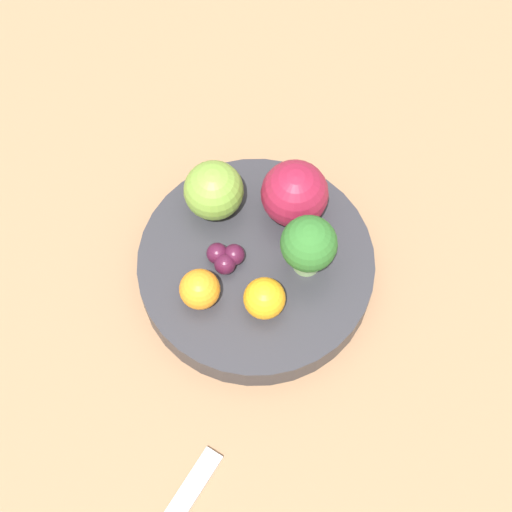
{
  "coord_description": "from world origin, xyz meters",
  "views": [
    {
      "loc": [
        0.31,
        0.02,
        0.73
      ],
      "look_at": [
        0.0,
        0.0,
        0.06
      ],
      "focal_mm": 60.0,
      "sensor_mm": 36.0,
      "label": 1
    }
  ],
  "objects_px": {
    "spoon": "(186,497)",
    "apple_green": "(295,194)",
    "orange_back": "(264,298)",
    "apple_red": "(214,190)",
    "bowl": "(256,268)",
    "grape_cluster": "(226,255)",
    "orange_front": "(200,289)",
    "broccoli": "(308,250)"
  },
  "relations": [
    {
      "from": "spoon",
      "to": "grape_cluster",
      "type": "bearing_deg",
      "value": 175.98
    },
    {
      "from": "broccoli",
      "to": "orange_front",
      "type": "xyz_separation_m",
      "value": [
        0.03,
        -0.09,
        -0.02
      ]
    },
    {
      "from": "bowl",
      "to": "grape_cluster",
      "type": "bearing_deg",
      "value": -87.99
    },
    {
      "from": "apple_red",
      "to": "spoon",
      "type": "relative_size",
      "value": 0.65
    },
    {
      "from": "apple_green",
      "to": "spoon",
      "type": "xyz_separation_m",
      "value": [
        0.26,
        -0.07,
        -0.06
      ]
    },
    {
      "from": "spoon",
      "to": "apple_green",
      "type": "bearing_deg",
      "value": 164.62
    },
    {
      "from": "bowl",
      "to": "grape_cluster",
      "type": "height_order",
      "value": "grape_cluster"
    },
    {
      "from": "bowl",
      "to": "broccoli",
      "type": "xyz_separation_m",
      "value": [
        0.0,
        0.04,
        0.05
      ]
    },
    {
      "from": "bowl",
      "to": "orange_front",
      "type": "bearing_deg",
      "value": -49.53
    },
    {
      "from": "orange_front",
      "to": "grape_cluster",
      "type": "bearing_deg",
      "value": 153.92
    },
    {
      "from": "grape_cluster",
      "to": "spoon",
      "type": "bearing_deg",
      "value": -4.02
    },
    {
      "from": "apple_red",
      "to": "orange_front",
      "type": "height_order",
      "value": "apple_red"
    },
    {
      "from": "apple_red",
      "to": "grape_cluster",
      "type": "xyz_separation_m",
      "value": [
        0.05,
        0.02,
        -0.02
      ]
    },
    {
      "from": "bowl",
      "to": "orange_back",
      "type": "bearing_deg",
      "value": 13.92
    },
    {
      "from": "apple_green",
      "to": "orange_front",
      "type": "height_order",
      "value": "apple_green"
    },
    {
      "from": "bowl",
      "to": "apple_green",
      "type": "bearing_deg",
      "value": 150.95
    },
    {
      "from": "orange_back",
      "to": "grape_cluster",
      "type": "height_order",
      "value": "orange_back"
    },
    {
      "from": "apple_red",
      "to": "orange_front",
      "type": "distance_m",
      "value": 0.09
    },
    {
      "from": "bowl",
      "to": "orange_back",
      "type": "relative_size",
      "value": 5.83
    },
    {
      "from": "bowl",
      "to": "apple_green",
      "type": "distance_m",
      "value": 0.08
    },
    {
      "from": "bowl",
      "to": "apple_green",
      "type": "relative_size",
      "value": 3.51
    },
    {
      "from": "apple_red",
      "to": "spoon",
      "type": "bearing_deg",
      "value": 0.21
    },
    {
      "from": "orange_back",
      "to": "bowl",
      "type": "bearing_deg",
      "value": -166.08
    },
    {
      "from": "spoon",
      "to": "broccoli",
      "type": "bearing_deg",
      "value": 156.76
    },
    {
      "from": "apple_green",
      "to": "orange_back",
      "type": "relative_size",
      "value": 1.66
    },
    {
      "from": "bowl",
      "to": "orange_back",
      "type": "xyz_separation_m",
      "value": [
        0.04,
        0.01,
        0.03
      ]
    },
    {
      "from": "broccoli",
      "to": "apple_red",
      "type": "bearing_deg",
      "value": -123.61
    },
    {
      "from": "apple_red",
      "to": "apple_green",
      "type": "distance_m",
      "value": 0.07
    },
    {
      "from": "broccoli",
      "to": "bowl",
      "type": "bearing_deg",
      "value": -95.52
    },
    {
      "from": "apple_green",
      "to": "orange_back",
      "type": "height_order",
      "value": "apple_green"
    },
    {
      "from": "orange_front",
      "to": "spoon",
      "type": "bearing_deg",
      "value": 1.43
    },
    {
      "from": "spoon",
      "to": "apple_red",
      "type": "bearing_deg",
      "value": -179.79
    },
    {
      "from": "orange_front",
      "to": "orange_back",
      "type": "distance_m",
      "value": 0.06
    },
    {
      "from": "orange_back",
      "to": "spoon",
      "type": "bearing_deg",
      "value": -17.74
    },
    {
      "from": "orange_back",
      "to": "apple_red",
      "type": "bearing_deg",
      "value": -151.31
    },
    {
      "from": "bowl",
      "to": "apple_red",
      "type": "height_order",
      "value": "apple_red"
    },
    {
      "from": "grape_cluster",
      "to": "spoon",
      "type": "distance_m",
      "value": 0.2
    },
    {
      "from": "bowl",
      "to": "broccoli",
      "type": "height_order",
      "value": "broccoli"
    },
    {
      "from": "orange_front",
      "to": "spoon",
      "type": "distance_m",
      "value": 0.17
    },
    {
      "from": "apple_red",
      "to": "spoon",
      "type": "xyz_separation_m",
      "value": [
        0.25,
        0.0,
        -0.05
      ]
    },
    {
      "from": "bowl",
      "to": "apple_red",
      "type": "relative_size",
      "value": 3.94
    },
    {
      "from": "broccoli",
      "to": "spoon",
      "type": "height_order",
      "value": "broccoli"
    }
  ]
}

